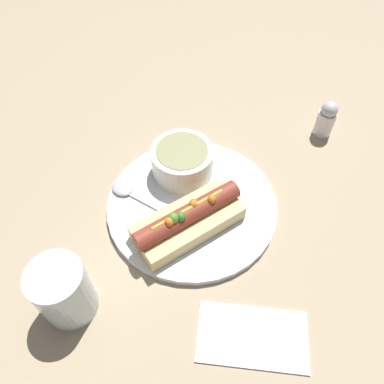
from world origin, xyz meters
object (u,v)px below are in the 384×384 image
at_px(drinking_glass, 64,291).
at_px(salt_shaker, 326,119).
at_px(soup_bowl, 182,160).
at_px(hot_dog, 188,220).
at_px(spoon, 135,196).

distance_m(drinking_glass, salt_shaker, 0.54).
relative_size(soup_bowl, drinking_glass, 1.06).
relative_size(hot_dog, salt_shaker, 2.46).
height_order(soup_bowl, spoon, soup_bowl).
relative_size(drinking_glass, salt_shaker, 1.33).
distance_m(spoon, drinking_glass, 0.20).
bearing_deg(hot_dog, salt_shaker, 7.15).
distance_m(spoon, salt_shaker, 0.39).
xyz_separation_m(soup_bowl, spoon, (-0.08, -0.05, -0.03)).
distance_m(hot_dog, salt_shaker, 0.34).
xyz_separation_m(hot_dog, salt_shaker, (0.27, 0.21, 0.00)).
height_order(spoon, drinking_glass, drinking_glass).
xyz_separation_m(drinking_glass, salt_shaker, (0.44, 0.32, -0.01)).
relative_size(hot_dog, drinking_glass, 1.85).
distance_m(hot_dog, drinking_glass, 0.20).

